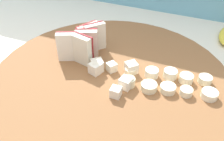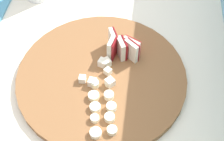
# 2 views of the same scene
# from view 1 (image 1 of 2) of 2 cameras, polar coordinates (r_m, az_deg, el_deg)

# --- Properties ---
(tile_backsplash) EXTENTS (2.40, 0.04, 1.31)m
(tile_backsplash) POSITION_cam_1_polar(r_m,az_deg,el_deg) (0.93, 9.46, -2.18)
(tile_backsplash) COLOR #6BADC6
(tile_backsplash) RESTS_ON ground
(cutting_board) EXTENTS (0.46, 0.46, 0.02)m
(cutting_board) POSITION_cam_1_polar(r_m,az_deg,el_deg) (0.48, -0.26, -2.13)
(cutting_board) COLOR brown
(cutting_board) RESTS_ON tiled_countertop
(apple_wedge_fan) EXTENTS (0.08, 0.09, 0.06)m
(apple_wedge_fan) POSITION_cam_1_polar(r_m,az_deg,el_deg) (0.52, -6.25, 6.36)
(apple_wedge_fan) COLOR maroon
(apple_wedge_fan) RESTS_ON cutting_board
(apple_dice_pile) EXTENTS (0.10, 0.10, 0.02)m
(apple_dice_pile) POSITION_cam_1_polar(r_m,az_deg,el_deg) (0.47, -0.02, -0.36)
(apple_dice_pile) COLOR #EFE5CC
(apple_dice_pile) RESTS_ON cutting_board
(banana_slice_rows) EXTENTS (0.17, 0.08, 0.02)m
(banana_slice_rows) POSITION_cam_1_polar(r_m,az_deg,el_deg) (0.46, 12.84, -2.52)
(banana_slice_rows) COLOR beige
(banana_slice_rows) RESTS_ON cutting_board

